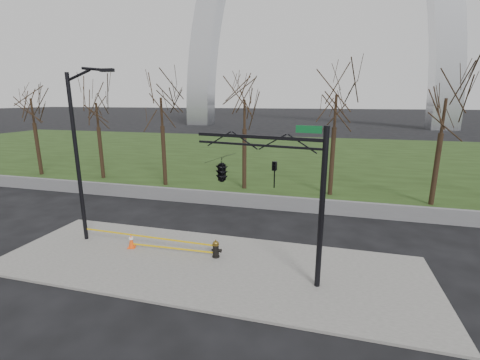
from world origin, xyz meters
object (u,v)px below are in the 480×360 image
(street_light, at_px, (80,147))
(traffic_signal_mast, at_px, (239,171))
(traffic_cone, at_px, (131,241))
(fire_hydrant, at_px, (216,249))

(street_light, relative_size, traffic_signal_mast, 1.37)
(street_light, bearing_deg, traffic_cone, -9.85)
(fire_hydrant, height_order, street_light, street_light)
(traffic_cone, xyz_separation_m, traffic_signal_mast, (5.33, -0.43, 3.72))
(street_light, xyz_separation_m, traffic_signal_mast, (7.85, -0.74, -0.55))
(fire_hydrant, distance_m, traffic_cone, 4.13)
(fire_hydrant, bearing_deg, street_light, -175.57)
(traffic_signal_mast, bearing_deg, street_light, -174.26)
(fire_hydrant, xyz_separation_m, street_light, (-6.65, 0.18, 4.22))
(fire_hydrant, relative_size, traffic_cone, 1.22)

